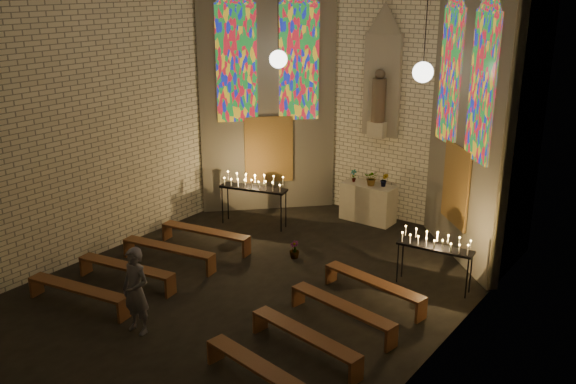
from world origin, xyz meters
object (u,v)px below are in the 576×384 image
object	(u,v)px
visitor	(136,291)
altar	(368,203)
votive_stand_right	(435,244)
votive_stand_left	(253,185)
aisle_flower_pot	(294,250)

from	to	relation	value
visitor	altar	bearing A→B (deg)	83.17
visitor	votive_stand_right	bearing A→B (deg)	50.91
votive_stand_left	votive_stand_right	distance (m)	5.21
votive_stand_left	visitor	bearing A→B (deg)	-88.16
aisle_flower_pot	visitor	distance (m)	4.32
aisle_flower_pot	votive_stand_left	size ratio (longest dim) A/B	0.23
altar	aisle_flower_pot	xyz separation A→B (m)	(-0.19, -3.06, -0.29)
altar	votive_stand_right	size ratio (longest dim) A/B	0.89
votive_stand_left	votive_stand_right	size ratio (longest dim) A/B	1.14
votive_stand_left	altar	bearing A→B (deg)	27.45
votive_stand_right	visitor	distance (m)	5.96
votive_stand_left	visitor	world-z (taller)	visitor
aisle_flower_pot	votive_stand_right	distance (m)	3.29
altar	aisle_flower_pot	bearing A→B (deg)	-93.52
altar	aisle_flower_pot	world-z (taller)	altar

